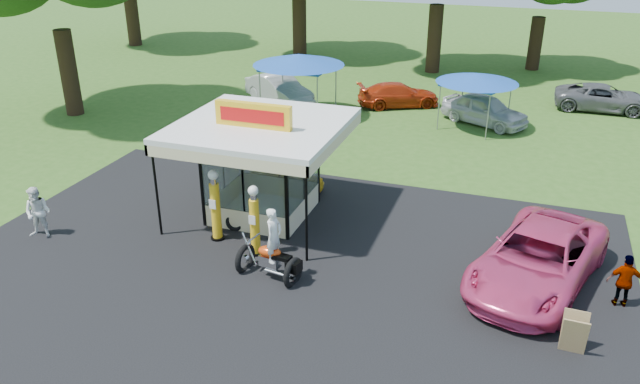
% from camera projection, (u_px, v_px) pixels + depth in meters
% --- Properties ---
extents(ground, '(120.00, 120.00, 0.00)m').
position_uv_depth(ground, '(257.00, 302.00, 17.07)').
color(ground, '#2E531A').
rests_on(ground, ground).
extents(asphalt_apron, '(20.00, 14.00, 0.04)m').
position_uv_depth(asphalt_apron, '(285.00, 265.00, 18.78)').
color(asphalt_apron, black).
rests_on(asphalt_apron, ground).
extents(gas_station_kiosk, '(5.40, 5.40, 4.18)m').
position_uv_depth(gas_station_kiosk, '(262.00, 167.00, 21.22)').
color(gas_station_kiosk, white).
rests_on(gas_station_kiosk, ground).
extents(gas_pump_left, '(0.46, 0.46, 2.45)m').
position_uv_depth(gas_pump_left, '(216.00, 207.00, 19.79)').
color(gas_pump_left, black).
rests_on(gas_pump_left, ground).
extents(gas_pump_right, '(0.44, 0.44, 2.34)m').
position_uv_depth(gas_pump_right, '(255.00, 222.00, 18.93)').
color(gas_pump_right, black).
rests_on(gas_pump_right, ground).
extents(motorcycle, '(2.04, 1.20, 2.34)m').
position_uv_depth(motorcycle, '(272.00, 251.00, 17.79)').
color(motorcycle, black).
rests_on(motorcycle, ground).
extents(spare_tires, '(0.80, 0.54, 0.67)m').
position_uv_depth(spare_tires, '(234.00, 221.00, 20.77)').
color(spare_tires, black).
rests_on(spare_tires, ground).
extents(a_frame_sign, '(0.60, 0.55, 1.06)m').
position_uv_depth(a_frame_sign, '(574.00, 334.00, 14.91)').
color(a_frame_sign, '#593819').
rests_on(a_frame_sign, ground).
extents(kiosk_car, '(2.82, 1.13, 0.96)m').
position_uv_depth(kiosk_car, '(287.00, 178.00, 23.66)').
color(kiosk_car, gold).
rests_on(kiosk_car, ground).
extents(pink_sedan, '(4.28, 6.42, 1.64)m').
position_uv_depth(pink_sedan, '(538.00, 259.00, 17.55)').
color(pink_sedan, '#CF386D').
rests_on(pink_sedan, ground).
extents(spectator_west, '(0.99, 0.85, 1.74)m').
position_uv_depth(spectator_west, '(38.00, 213.00, 20.10)').
color(spectator_west, white).
rests_on(spectator_west, ground).
extents(spectator_east_b, '(0.96, 0.49, 1.57)m').
position_uv_depth(spectator_east_b, '(625.00, 281.00, 16.55)').
color(spectator_east_b, gray).
rests_on(spectator_east_b, ground).
extents(bg_car_a, '(4.77, 3.93, 1.53)m').
position_uv_depth(bg_car_a, '(279.00, 89.00, 34.15)').
color(bg_car_a, beige).
rests_on(bg_car_a, ground).
extents(bg_car_b, '(4.70, 3.63, 1.27)m').
position_uv_depth(bg_car_b, '(399.00, 95.00, 33.66)').
color(bg_car_b, '#B02C0D').
rests_on(bg_car_b, ground).
extents(bg_car_c, '(4.68, 3.57, 1.49)m').
position_uv_depth(bg_car_c, '(485.00, 110.00, 30.81)').
color(bg_car_c, silver).
rests_on(bg_car_c, ground).
extents(bg_car_d, '(4.93, 2.30, 1.36)m').
position_uv_depth(bg_car_d, '(603.00, 98.00, 32.96)').
color(bg_car_d, '#58595B').
rests_on(bg_car_d, ground).
extents(tent_west, '(4.61, 4.61, 3.22)m').
position_uv_depth(tent_west, '(299.00, 60.00, 31.09)').
color(tent_west, gray).
rests_on(tent_west, ground).
extents(tent_east, '(3.89, 3.89, 2.72)m').
position_uv_depth(tent_east, '(477.00, 78.00, 29.56)').
color(tent_east, gray).
rests_on(tent_east, ground).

